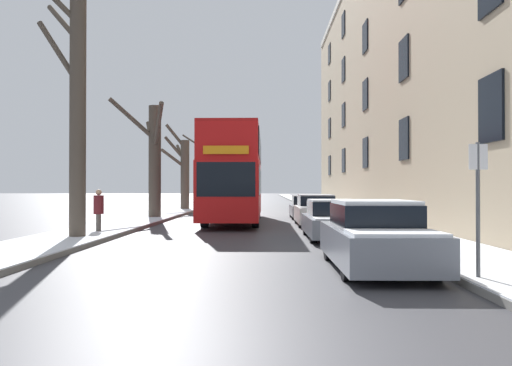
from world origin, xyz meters
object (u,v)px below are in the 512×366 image
at_px(bare_tree_left_1, 154,158).
at_px(bare_tree_left_2, 183,171).
at_px(parked_car_2, 316,211).
at_px(pedestrian_left_sidewalk, 99,210).
at_px(parked_car_0, 375,237).
at_px(parked_car_1, 334,220).
at_px(oncoming_van, 229,193).
at_px(double_decker_bus, 235,172).
at_px(bare_tree_left_0, 75,107).
at_px(street_sign_post, 478,203).
at_px(bare_tree_left_3, 203,167).
at_px(parked_car_3, 306,208).

bearing_deg(bare_tree_left_1, bare_tree_left_2, 90.62).
relative_size(parked_car_2, pedestrian_left_sidewalk, 2.59).
relative_size(parked_car_0, pedestrian_left_sidewalk, 2.66).
bearing_deg(parked_car_1, oncoming_van, 101.36).
distance_m(double_decker_bus, parked_car_1, 9.04).
height_order(bare_tree_left_2, double_decker_bus, bare_tree_left_2).
relative_size(bare_tree_left_2, oncoming_van, 1.18).
xyz_separation_m(double_decker_bus, parked_car_2, (3.79, -2.14, -1.83)).
height_order(double_decker_bus, oncoming_van, double_decker_bus).
distance_m(parked_car_0, parked_car_2, 12.11).
distance_m(bare_tree_left_0, street_sign_post, 12.39).
distance_m(parked_car_0, oncoming_van, 33.72).
bearing_deg(pedestrian_left_sidewalk, bare_tree_left_0, 162.03).
bearing_deg(double_decker_bus, bare_tree_left_1, 156.88).
relative_size(bare_tree_left_3, parked_car_0, 1.62).
distance_m(bare_tree_left_1, bare_tree_left_3, 21.88).
height_order(bare_tree_left_0, street_sign_post, bare_tree_left_0).
bearing_deg(parked_car_3, street_sign_post, -85.90).
xyz_separation_m(bare_tree_left_2, parked_car_1, (8.38, -20.34, -2.35)).
height_order(bare_tree_left_0, bare_tree_left_1, bare_tree_left_0).
relative_size(bare_tree_left_2, parked_car_2, 1.52).
distance_m(bare_tree_left_0, parked_car_1, 9.17).
bearing_deg(bare_tree_left_3, street_sign_post, -76.26).
height_order(parked_car_0, parked_car_3, parked_car_0).
xyz_separation_m(parked_car_1, pedestrian_left_sidewalk, (-8.25, 1.04, 0.29)).
bearing_deg(parked_car_0, parked_car_2, 90.00).
bearing_deg(parked_car_1, bare_tree_left_0, -173.72).
xyz_separation_m(double_decker_bus, street_sign_post, (5.16, -16.03, -1.06)).
relative_size(bare_tree_left_1, bare_tree_left_3, 0.90).
bearing_deg(bare_tree_left_3, pedestrian_left_sidewalk, -89.79).
xyz_separation_m(bare_tree_left_3, parked_car_2, (8.36, -25.92, -3.11)).
xyz_separation_m(parked_car_0, parked_car_3, (0.00, 17.36, -0.06)).
bearing_deg(bare_tree_left_2, oncoming_van, 66.15).
bearing_deg(bare_tree_left_3, double_decker_bus, -79.12).
bearing_deg(pedestrian_left_sidewalk, parked_car_3, -54.37).
bearing_deg(pedestrian_left_sidewalk, parked_car_0, -146.53).
xyz_separation_m(bare_tree_left_3, parked_car_1, (8.36, -31.77, -3.15)).
xyz_separation_m(double_decker_bus, oncoming_van, (-1.63, 19.03, -1.21)).
bearing_deg(parked_car_1, street_sign_post, -80.32).
xyz_separation_m(parked_car_0, oncoming_van, (-5.43, 33.28, 0.61)).
height_order(bare_tree_left_2, parked_car_0, bare_tree_left_2).
height_order(bare_tree_left_3, oncoming_van, bare_tree_left_3).
height_order(double_decker_bus, street_sign_post, double_decker_bus).
bearing_deg(oncoming_van, bare_tree_left_0, -95.98).
xyz_separation_m(bare_tree_left_0, bare_tree_left_1, (0.09, 10.81, -0.95)).
bearing_deg(oncoming_van, parked_car_0, -80.74).
xyz_separation_m(bare_tree_left_2, pedestrian_left_sidewalk, (0.13, -19.29, -2.06)).
distance_m(bare_tree_left_2, pedestrian_left_sidewalk, 19.40).
bearing_deg(parked_car_2, bare_tree_left_0, -141.01).
distance_m(bare_tree_left_1, parked_car_2, 9.59).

